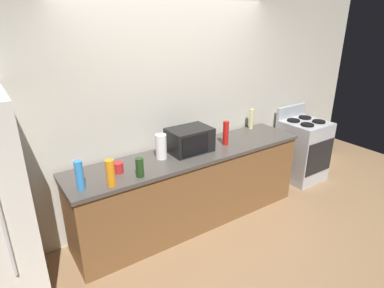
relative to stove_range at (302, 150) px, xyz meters
The scene contains 12 objects.
ground_plane 2.09m from the stove_range, 168.70° to the right, with size 8.00×8.00×0.00m, color #93704C.
back_wall 2.23m from the stove_range, 168.41° to the left, with size 6.40×0.10×2.70m, color beige.
counter_run 2.00m from the stove_range, behind, with size 2.84×0.64×0.90m.
stove_range is the anchor object (origin of this frame).
microwave 2.08m from the stove_range, behind, with size 0.48×0.35×0.27m.
paper_towel_roll 2.43m from the stove_range, behind, with size 0.12×0.12×0.27m, color white.
bottle_spray_cleaner 3.33m from the stove_range, behind, with size 0.07×0.07×0.27m, color #338CE5.
bottle_vinegar 1.07m from the stove_range, 165.19° to the left, with size 0.06×0.06×0.27m, color beige.
bottle_dish_soap 3.09m from the stove_range, behind, with size 0.08×0.08×0.25m, color orange.
bottle_wine 2.80m from the stove_range, behind, with size 0.08×0.08×0.19m, color #1E3F19.
bottle_hot_sauce 1.64m from the stove_range, behind, with size 0.07×0.07×0.29m, color red.
mug_red 2.92m from the stove_range, behind, with size 0.09×0.09×0.10m, color red.
Camera 1 is at (-1.88, -2.37, 2.33)m, focal length 30.26 mm.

